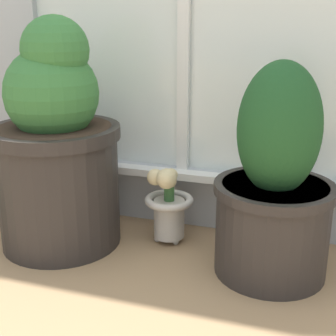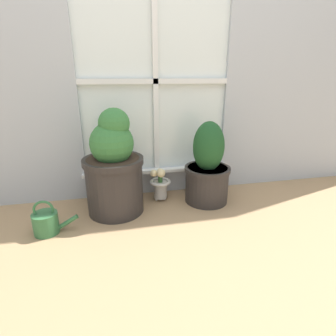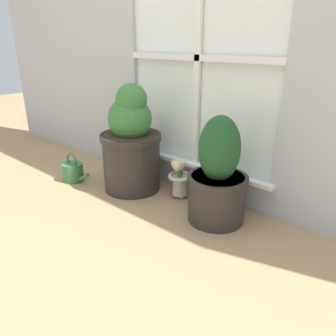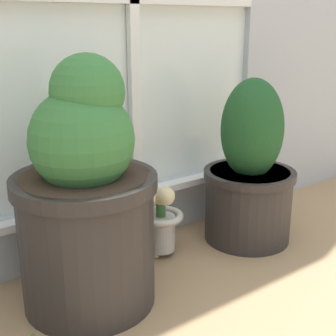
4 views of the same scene
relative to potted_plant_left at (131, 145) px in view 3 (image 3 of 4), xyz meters
The scene contains 5 objects.
ground_plane 0.56m from the potted_plant_left, 46.63° to the right, with size 10.00×10.00×0.00m, color tan.
potted_plant_left is the anchor object (origin of this frame).
potted_plant_right 0.65m from the potted_plant_left, ahead, with size 0.33×0.33×0.59m.
flower_vase 0.38m from the potted_plant_left, 17.86° to the left, with size 0.15×0.15×0.25m.
watering_can 0.51m from the potted_plant_left, 155.11° to the right, with size 0.26×0.14×0.21m.
Camera 3 is at (1.17, -1.02, 0.93)m, focal length 35.00 mm.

